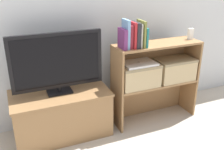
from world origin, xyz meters
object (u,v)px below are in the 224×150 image
at_px(book_skyblue, 126,34).
at_px(laptop, 139,63).
at_px(book_plum, 123,39).
at_px(tv, 57,62).
at_px(book_teal, 143,37).
at_px(baby_monitor, 190,34).
at_px(book_crimson, 132,35).
at_px(book_maroon, 129,37).
at_px(tv_stand, 62,113).
at_px(storage_basket_right, 174,68).
at_px(book_olive, 141,34).
at_px(book_ivory, 139,35).
at_px(book_charcoal, 136,35).
at_px(storage_basket_left, 138,74).

bearing_deg(book_skyblue, laptop, 7.52).
bearing_deg(book_plum, tv, 167.88).
xyz_separation_m(book_teal, baby_monitor, (0.56, 0.03, -0.03)).
relative_size(book_plum, book_crimson, 0.77).
bearing_deg(book_maroon, tv_stand, 168.92).
height_order(tv, book_skyblue, book_skyblue).
distance_m(tv, book_skyblue, 0.64).
distance_m(book_skyblue, storage_basket_right, 0.70).
xyz_separation_m(book_maroon, book_olive, (0.12, 0.00, 0.02)).
bearing_deg(book_ivory, book_charcoal, -180.00).
bearing_deg(book_crimson, storage_basket_left, 12.66).
bearing_deg(storage_basket_right, book_skyblue, -178.00).
bearing_deg(storage_basket_left, tv, 172.26).
height_order(tv_stand, baby_monitor, baby_monitor).
relative_size(book_teal, baby_monitor, 1.27).
height_order(book_charcoal, storage_basket_left, book_charcoal).
xyz_separation_m(book_skyblue, storage_basket_right, (0.57, 0.02, -0.41)).
bearing_deg(book_crimson, tv, 169.56).
height_order(book_maroon, book_ivory, book_ivory).
bearing_deg(baby_monitor, book_olive, -176.57).
relative_size(book_olive, laptop, 0.76).
bearing_deg(tv_stand, book_crimson, -10.57).
relative_size(book_plum, storage_basket_right, 0.46).
xyz_separation_m(book_olive, baby_monitor, (0.58, 0.03, -0.06)).
bearing_deg(book_teal, baby_monitor, 3.58).
xyz_separation_m(tv_stand, laptop, (0.74, -0.10, 0.43)).
relative_size(baby_monitor, storage_basket_right, 0.36).
height_order(tv, book_crimson, book_crimson).
bearing_deg(book_maroon, book_olive, 0.00).
relative_size(book_teal, storage_basket_right, 0.45).
bearing_deg(book_ivory, book_crimson, 180.00).
relative_size(book_skyblue, baby_monitor, 1.83).
relative_size(book_ivory, baby_monitor, 1.52).
distance_m(book_charcoal, book_teal, 0.09).
height_order(book_olive, book_teal, book_olive).
bearing_deg(book_teal, book_maroon, 180.00).
height_order(book_charcoal, laptop, book_charcoal).
xyz_separation_m(book_crimson, laptop, (0.09, 0.02, -0.29)).
height_order(book_charcoal, baby_monitor, book_charcoal).
bearing_deg(book_maroon, storage_basket_left, 9.46).
bearing_deg(tv, book_crimson, -10.44).
relative_size(baby_monitor, laptop, 0.45).
relative_size(storage_basket_left, storage_basket_right, 1.00).
xyz_separation_m(storage_basket_left, storage_basket_right, (0.42, 0.00, 0.00)).
bearing_deg(laptop, tv, 172.26).
xyz_separation_m(book_ivory, storage_basket_left, (0.02, 0.02, -0.39)).
distance_m(tv_stand, book_crimson, 0.98).
bearing_deg(book_olive, book_crimson, 180.00).
height_order(book_maroon, baby_monitor, book_maroon).
relative_size(book_maroon, baby_monitor, 1.48).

